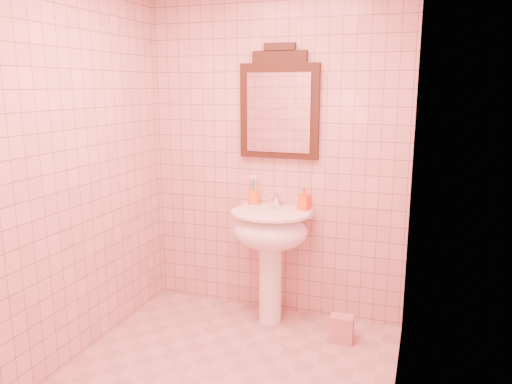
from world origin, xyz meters
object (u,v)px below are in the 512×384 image
at_px(towel, 342,329).
at_px(pedestal_sink, 270,238).
at_px(soap_dispenser, 304,199).
at_px(mirror, 279,106).
at_px(toothbrush_cup, 253,197).

bearing_deg(towel, pedestal_sink, 166.81).
bearing_deg(towel, soap_dispenser, 142.92).
height_order(mirror, toothbrush_cup, mirror).
relative_size(pedestal_sink, mirror, 1.04).
xyz_separation_m(pedestal_sink, mirror, (-0.00, 0.20, 0.95)).
bearing_deg(pedestal_sink, soap_dispenser, 30.85).
bearing_deg(towel, mirror, 149.53).
distance_m(pedestal_sink, toothbrush_cup, 0.37).
xyz_separation_m(mirror, towel, (0.57, -0.33, -1.52)).
relative_size(mirror, towel, 4.27).
distance_m(soap_dispenser, towel, 0.96).
relative_size(toothbrush_cup, soap_dispenser, 1.21).
relative_size(toothbrush_cup, towel, 1.04).
bearing_deg(pedestal_sink, toothbrush_cup, 136.98).
distance_m(pedestal_sink, mirror, 0.97).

